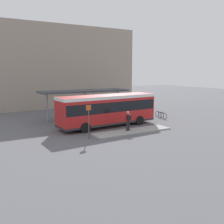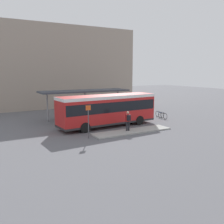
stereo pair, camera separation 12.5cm
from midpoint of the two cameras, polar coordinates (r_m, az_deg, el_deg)
ground_plane at (r=25.69m, az=-0.87°, el=-3.27°), size 120.00×120.00×0.00m
curb_island at (r=23.39m, az=4.80°, el=-4.40°), size 7.80×1.80×0.12m
city_bus at (r=25.35m, az=-0.86°, el=0.87°), size 10.48×3.26×3.21m
pedestrian_waiting at (r=23.06m, az=3.83°, el=-1.78°), size 0.48×0.52×1.82m
bicycle_black at (r=30.41m, az=11.63°, el=-0.77°), size 0.48×1.76×0.76m
bicycle_blue at (r=31.16m, az=10.96°, el=-0.53°), size 0.48×1.72×0.74m
station_shelter at (r=29.75m, az=-6.06°, el=4.66°), size 10.63×2.96×3.38m
potted_planter_near_shelter at (r=26.86m, az=-10.02°, el=-1.56°), size 0.76×0.76×1.15m
platform_sign at (r=20.84m, az=-5.25°, el=-1.88°), size 0.44×0.08×2.80m
station_building at (r=45.38m, az=-17.06°, el=9.69°), size 29.63×15.65×12.50m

